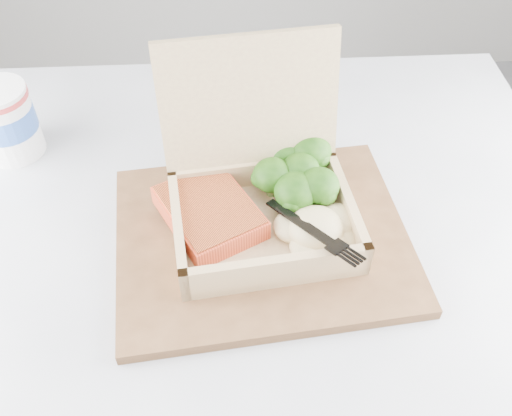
{
  "coord_description": "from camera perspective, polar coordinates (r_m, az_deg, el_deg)",
  "views": [
    {
      "loc": [
        0.67,
        0.14,
        1.25
      ],
      "look_at": [
        0.71,
        0.57,
        0.79
      ],
      "focal_mm": 40.0,
      "sensor_mm": 36.0,
      "label": 1
    }
  ],
  "objects": [
    {
      "name": "broccoli_pile",
      "position": [
        0.67,
        4.41,
        3.17
      ],
      "size": [
        0.12,
        0.12,
        0.04
      ],
      "primitive_type": null,
      "color": "#356F18",
      "rests_on": "takeout_container"
    },
    {
      "name": "cafe_table",
      "position": [
        0.79,
        -1.37,
        -15.07
      ],
      "size": [
        0.89,
        0.89,
        0.75
      ],
      "rotation": [
        0.0,
        0.0,
        -0.04
      ],
      "color": "black",
      "rests_on": "floor"
    },
    {
      "name": "plastic_fork",
      "position": [
        0.62,
        3.18,
        -0.37
      ],
      "size": [
        0.09,
        0.13,
        0.02
      ],
      "rotation": [
        0.0,
        0.0,
        3.72
      ],
      "color": "black",
      "rests_on": "mashed_potatoes"
    },
    {
      "name": "receipt",
      "position": [
        0.78,
        -0.97,
        6.42
      ],
      "size": [
        0.09,
        0.15,
        0.0
      ],
      "primitive_type": "cube",
      "rotation": [
        0.0,
        0.0,
        0.08
      ],
      "color": "white",
      "rests_on": "cafe_table"
    },
    {
      "name": "serving_tray",
      "position": [
        0.65,
        0.61,
        -3.01
      ],
      "size": [
        0.34,
        0.28,
        0.01
      ],
      "primitive_type": "cube",
      "rotation": [
        0.0,
        0.0,
        0.06
      ],
      "color": "brown",
      "rests_on": "cafe_table"
    },
    {
      "name": "paper_cup",
      "position": [
        0.8,
        -23.81,
        8.11
      ],
      "size": [
        0.08,
        0.08,
        0.1
      ],
      "color": "white",
      "rests_on": "cafe_table"
    },
    {
      "name": "mashed_potatoes",
      "position": [
        0.62,
        6.01,
        -1.99
      ],
      "size": [
        0.1,
        0.09,
        0.03
      ],
      "primitive_type": "ellipsoid",
      "color": "#D5C48A",
      "rests_on": "takeout_container"
    },
    {
      "name": "salmon_fillet",
      "position": [
        0.64,
        -4.69,
        -0.45
      ],
      "size": [
        0.13,
        0.14,
        0.02
      ],
      "primitive_type": "cube",
      "rotation": [
        0.0,
        0.0,
        0.44
      ],
      "color": "#DE4F2B",
      "rests_on": "takeout_container"
    },
    {
      "name": "takeout_container",
      "position": [
        0.64,
        0.32,
        2.34
      ],
      "size": [
        0.21,
        0.2,
        0.19
      ],
      "rotation": [
        0.0,
        0.0,
        0.08
      ],
      "color": "tan",
      "rests_on": "serving_tray"
    }
  ]
}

